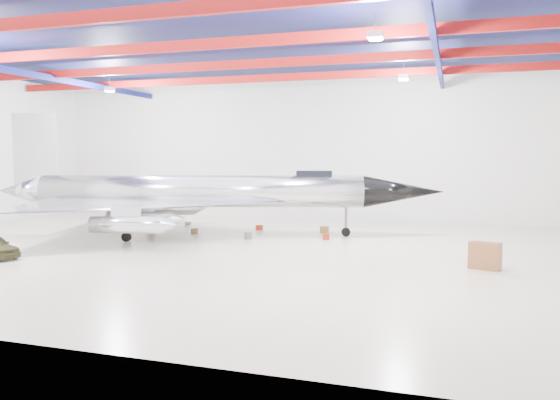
% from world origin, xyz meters
% --- Properties ---
extents(floor, '(40.00, 40.00, 0.00)m').
position_xyz_m(floor, '(0.00, 0.00, 0.00)').
color(floor, beige).
rests_on(floor, ground).
extents(wall_back, '(40.00, 0.00, 40.00)m').
position_xyz_m(wall_back, '(0.00, 15.00, 5.50)').
color(wall_back, silver).
rests_on(wall_back, floor).
extents(ceiling, '(40.00, 40.00, 0.00)m').
position_xyz_m(ceiling, '(0.00, 0.00, 11.00)').
color(ceiling, '#0A0F38').
rests_on(ceiling, wall_back).
extents(ceiling_structure, '(39.50, 29.50, 1.08)m').
position_xyz_m(ceiling_structure, '(0.00, 0.00, 10.32)').
color(ceiling_structure, maroon).
rests_on(ceiling_structure, ceiling).
extents(jet_aircraft, '(28.11, 20.07, 7.81)m').
position_xyz_m(jet_aircraft, '(-2.41, 4.52, 2.56)').
color(jet_aircraft, silver).
rests_on(jet_aircraft, floor).
extents(desk, '(1.50, 1.10, 1.24)m').
position_xyz_m(desk, '(14.39, -0.73, 0.62)').
color(desk, brown).
rests_on(desk, floor).
extents(crate_ply, '(0.54, 0.49, 0.31)m').
position_xyz_m(crate_ply, '(-3.28, 5.30, 0.16)').
color(crate_ply, olive).
rests_on(crate_ply, floor).
extents(toolbox_red, '(0.61, 0.56, 0.35)m').
position_xyz_m(toolbox_red, '(0.29, 8.01, 0.17)').
color(toolbox_red, maroon).
rests_on(toolbox_red, floor).
extents(engine_drum, '(0.60, 0.60, 0.41)m').
position_xyz_m(engine_drum, '(0.98, 4.09, 0.21)').
color(engine_drum, '#59595B').
rests_on(engine_drum, floor).
extents(parts_bin, '(0.69, 0.60, 0.42)m').
position_xyz_m(parts_bin, '(4.83, 8.17, 0.21)').
color(parts_bin, olive).
rests_on(parts_bin, floor).
extents(crate_small, '(0.41, 0.36, 0.25)m').
position_xyz_m(crate_small, '(-5.57, 8.84, 0.12)').
color(crate_small, '#59595B').
rests_on(crate_small, floor).
extents(tool_chest, '(0.44, 0.44, 0.37)m').
position_xyz_m(tool_chest, '(5.60, 5.36, 0.19)').
color(tool_chest, maroon).
rests_on(tool_chest, floor).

